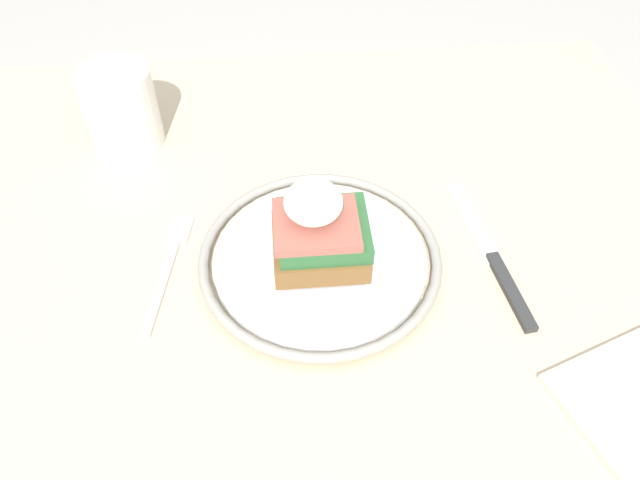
{
  "coord_description": "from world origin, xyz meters",
  "views": [
    {
      "loc": [
        -0.02,
        -0.33,
        1.22
      ],
      "look_at": [
        0.02,
        0.06,
        0.78
      ],
      "focal_mm": 35.0,
      "sensor_mm": 36.0,
      "label": 1
    }
  ],
  "objects": [
    {
      "name": "dining_table",
      "position": [
        0.0,
        0.0,
        0.63
      ],
      "size": [
        0.88,
        0.87,
        0.75
      ],
      "color": "#C6B28E",
      "rests_on": "ground_plane"
    },
    {
      "name": "knife",
      "position": [
        0.19,
        0.04,
        0.75
      ],
      "size": [
        0.04,
        0.2,
        0.01
      ],
      "color": "#2D2D2D",
      "rests_on": "dining_table"
    },
    {
      "name": "sandwich",
      "position": [
        0.02,
        0.06,
        0.79
      ],
      "size": [
        0.09,
        0.08,
        0.08
      ],
      "color": "brown",
      "rests_on": "plate"
    },
    {
      "name": "plate",
      "position": [
        0.02,
        0.06,
        0.75
      ],
      "size": [
        0.24,
        0.24,
        0.02
      ],
      "color": "silver",
      "rests_on": "dining_table"
    },
    {
      "name": "cup",
      "position": [
        -0.19,
        0.27,
        0.79
      ],
      "size": [
        0.08,
        0.08,
        0.09
      ],
      "color": "white",
      "rests_on": "dining_table"
    },
    {
      "name": "fork",
      "position": [
        -0.13,
        0.07,
        0.75
      ],
      "size": [
        0.04,
        0.15,
        0.0
      ],
      "color": "silver",
      "rests_on": "dining_table"
    }
  ]
}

